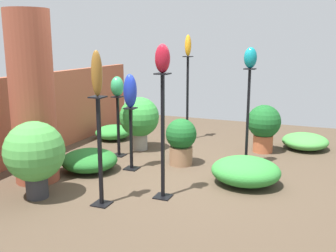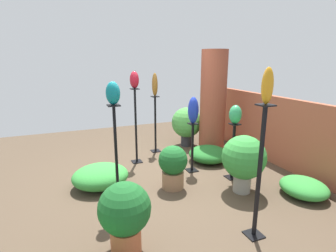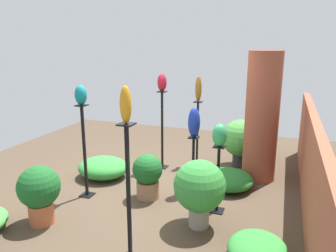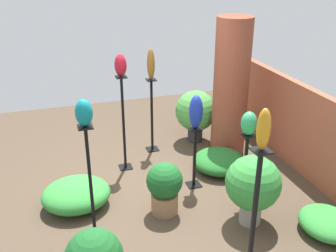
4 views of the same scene
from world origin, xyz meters
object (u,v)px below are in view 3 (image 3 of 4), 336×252
potted_plant_front_left (39,191)px  pedestal_teal (85,155)px  pedestal_bronze (197,135)px  pedestal_jade (218,182)px  potted_plant_near_pillar (240,139)px  art_vase_jade (220,135)px  potted_plant_back_center (200,188)px  pedestal_amber (129,200)px  art_vase_cobalt (194,122)px  art_vase_bronze (198,89)px  art_vase_teal (81,95)px  brick_pillar (262,117)px  pedestal_cobalt (193,167)px  art_vase_amber (126,105)px  pedestal_ruby (162,133)px  art_vase_ruby (162,83)px  potted_plant_mid_right (148,174)px

potted_plant_front_left → pedestal_teal: bearing=173.4°
pedestal_bronze → potted_plant_front_left: pedestal_bronze is taller
pedestal_jade → potted_plant_near_pillar: pedestal_jade is taller
pedestal_bronze → pedestal_teal: pedestal_teal is taller
art_vase_jade → potted_plant_back_center: size_ratio=0.35×
pedestal_amber → pedestal_teal: bearing=-131.7°
pedestal_amber → art_vase_cobalt: size_ratio=3.29×
art_vase_bronze → art_vase_teal: 2.41m
brick_pillar → art_vase_cobalt: (0.91, -0.97, 0.03)m
pedestal_bronze → pedestal_cobalt: (1.29, 0.27, -0.17)m
art_vase_bronze → potted_plant_front_left: (2.96, -1.38, -1.05)m
art_vase_amber → potted_plant_back_center: art_vase_amber is taller
pedestal_cobalt → art_vase_jade: size_ratio=2.91×
brick_pillar → art_vase_jade: size_ratio=7.12×
brick_pillar → pedestal_ruby: (0.09, -1.82, -0.43)m
potted_plant_back_center → art_vase_teal: bearing=-98.1°
brick_pillar → pedestal_bronze: 1.41m
pedestal_amber → potted_plant_near_pillar: size_ratio=1.68×
potted_plant_back_center → pedestal_cobalt: bearing=-160.2°
art_vase_jade → art_vase_bronze: bearing=-156.6°
pedestal_teal → art_vase_ruby: bearing=155.9°
potted_plant_near_pillar → pedestal_amber: bearing=-12.4°
art_vase_teal → potted_plant_near_pillar: bearing=135.4°
brick_pillar → art_vase_bronze: 1.36m
potted_plant_near_pillar → potted_plant_mid_right: 2.22m
potted_plant_near_pillar → art_vase_bronze: bearing=-82.5°
pedestal_jade → art_vase_ruby: 2.28m
brick_pillar → pedestal_jade: size_ratio=2.28×
pedestal_cobalt → art_vase_amber: size_ratio=2.39×
pedestal_bronze → art_vase_teal: (2.04, -1.28, 1.05)m
pedestal_teal → pedestal_cobalt: bearing=115.7°
art_vase_jade → pedestal_teal: bearing=-84.3°
pedestal_cobalt → art_vase_bronze: bearing=-168.0°
potted_plant_back_center → potted_plant_mid_right: bearing=-118.7°
pedestal_teal → potted_plant_back_center: size_ratio=1.61×
brick_pillar → potted_plant_mid_right: size_ratio=3.16×
art_vase_bronze → art_vase_cobalt: 1.36m
art_vase_cobalt → art_vase_ruby: art_vase_ruby is taller
art_vase_jade → potted_plant_front_left: (1.13, -2.17, -0.68)m
art_vase_amber → potted_plant_mid_right: bearing=-164.1°
art_vase_cobalt → potted_plant_mid_right: (0.49, -0.60, -0.77)m
art_vase_jade → art_vase_teal: size_ratio=1.06×
art_vase_ruby → potted_plant_front_left: art_vase_ruby is taller
brick_pillar → art_vase_bronze: size_ratio=4.52×
pedestal_jade → pedestal_cobalt: bearing=-136.4°
pedestal_teal → potted_plant_front_left: pedestal_teal is taller
pedestal_amber → art_vase_jade: size_ratio=4.99×
pedestal_jade → potted_plant_mid_right: bearing=-92.7°
brick_pillar → art_vase_teal: (1.65, -2.52, 0.50)m
pedestal_ruby → potted_plant_front_left: (2.49, -0.81, -0.23)m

